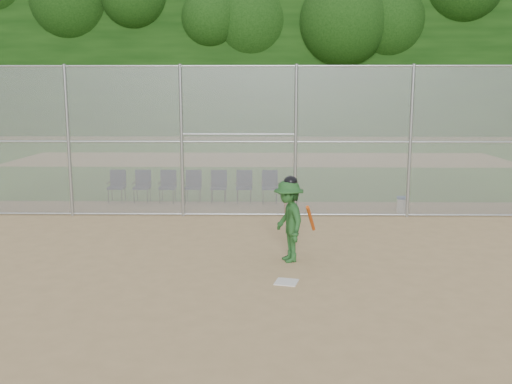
{
  "coord_description": "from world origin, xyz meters",
  "views": [
    {
      "loc": [
        0.21,
        -9.96,
        3.3
      ],
      "look_at": [
        0.0,
        2.5,
        1.1
      ],
      "focal_mm": 40.0,
      "sensor_mm": 36.0,
      "label": 1
    }
  ],
  "objects_px": {
    "batter_at_plate": "(289,220)",
    "chair_0": "(116,187)",
    "home_plate": "(287,282)",
    "water_cooler": "(403,205)"
  },
  "relations": [
    {
      "from": "batter_at_plate",
      "to": "chair_0",
      "type": "xyz_separation_m",
      "value": [
        -4.94,
        5.98,
        -0.34
      ]
    },
    {
      "from": "batter_at_plate",
      "to": "water_cooler",
      "type": "distance_m",
      "value": 5.76
    },
    {
      "from": "batter_at_plate",
      "to": "chair_0",
      "type": "relative_size",
      "value": 1.77
    },
    {
      "from": "home_plate",
      "to": "batter_at_plate",
      "type": "xyz_separation_m",
      "value": [
        0.08,
        1.3,
        0.81
      ]
    },
    {
      "from": "batter_at_plate",
      "to": "chair_0",
      "type": "height_order",
      "value": "batter_at_plate"
    },
    {
      "from": "home_plate",
      "to": "batter_at_plate",
      "type": "height_order",
      "value": "batter_at_plate"
    },
    {
      "from": "batter_at_plate",
      "to": "water_cooler",
      "type": "xyz_separation_m",
      "value": [
        3.35,
        4.65,
        -0.6
      ]
    },
    {
      "from": "home_plate",
      "to": "water_cooler",
      "type": "xyz_separation_m",
      "value": [
        3.43,
        5.95,
        0.21
      ]
    },
    {
      "from": "chair_0",
      "to": "batter_at_plate",
      "type": "bearing_deg",
      "value": -50.41
    },
    {
      "from": "home_plate",
      "to": "chair_0",
      "type": "distance_m",
      "value": 8.77
    }
  ]
}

